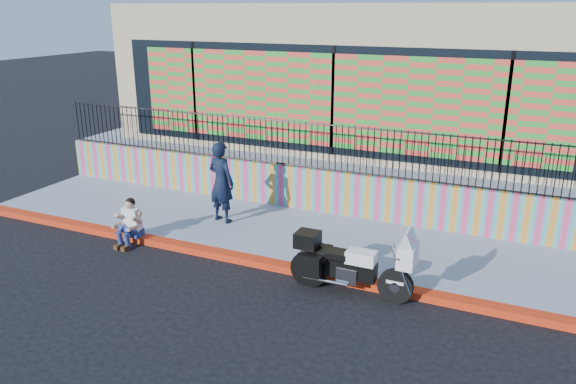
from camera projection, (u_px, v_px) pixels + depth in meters
The scene contains 10 objects.
ground at pixel (262, 266), 11.76m from camera, with size 90.00×90.00×0.00m, color black.
red_curb at pixel (262, 263), 11.74m from camera, with size 16.00×0.30×0.15m, color red.
sidewalk at pixel (294, 235), 13.16m from camera, with size 16.00×3.00×0.15m, color gray.
mural_wall at pixel (319, 190), 14.35m from camera, with size 16.00×0.20×1.10m, color #D5386A.
metal_fence at pixel (320, 146), 13.99m from camera, with size 15.80×0.04×1.20m, color black, non-canonical shape.
elevated_platform at pixel (374, 149), 18.79m from camera, with size 16.00×10.00×1.25m, color gray.
storefront_building at pixel (376, 70), 17.77m from camera, with size 14.00×8.06×4.00m.
police_motorcycle at pixel (349, 263), 10.48m from camera, with size 2.35×0.78×1.46m.
police_officer at pixel (221, 182), 13.52m from camera, with size 0.73×0.48×2.00m, color black.
seated_man at pixel (128, 227), 12.66m from camera, with size 0.54×0.71×1.06m.
Camera 1 is at (4.87, -9.51, 5.18)m, focal length 35.00 mm.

